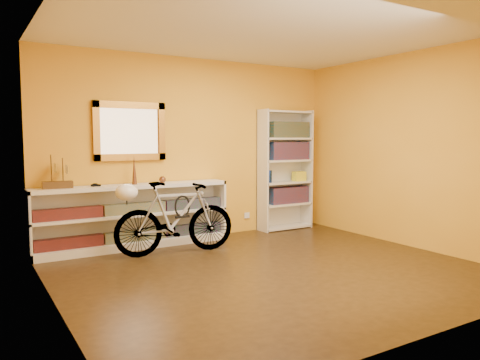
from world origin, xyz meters
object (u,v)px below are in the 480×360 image
console_unit (134,216)px  helmet (127,192)px  bookcase (285,170)px  bicycle (175,218)px

console_unit → helmet: size_ratio=9.62×
bookcase → helmet: size_ratio=7.03×
helmet → bookcase: bearing=11.0°
bicycle → console_unit: bearing=37.1°
console_unit → bicycle: bicycle is taller
bicycle → bookcase: bearing=-67.9°
console_unit → helmet: (-0.26, -0.51, 0.39)m
helmet → console_unit: bearing=63.3°
bookcase → helmet: 2.81m
helmet → bicycle: bearing=-6.5°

